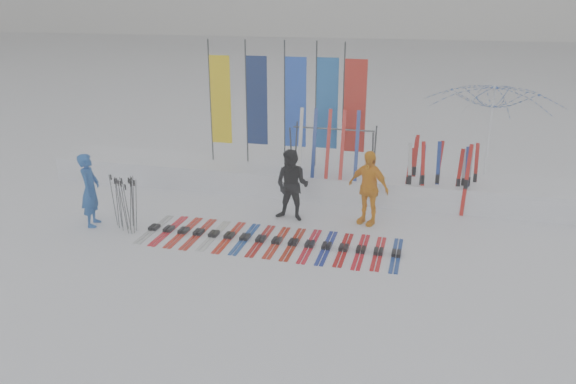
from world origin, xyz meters
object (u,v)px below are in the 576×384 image
(person_black, at_px, (292,185))
(person_yellow, at_px, (368,188))
(person_blue, at_px, (90,190))
(ski_rack, at_px, (333,145))
(ski_row, at_px, (268,240))
(tent_canopy, at_px, (488,141))

(person_black, xyz_separation_m, person_yellow, (1.68, 0.21, 0.02))
(person_blue, relative_size, ski_rack, 0.80)
(person_blue, bearing_deg, ski_row, -104.51)
(person_black, height_order, ski_rack, ski_rack)
(person_yellow, relative_size, ski_row, 0.31)
(person_yellow, bearing_deg, ski_rack, 150.42)
(person_black, xyz_separation_m, ski_rack, (0.62, 1.65, 0.57))
(ski_row, bearing_deg, ski_rack, 75.04)
(tent_canopy, xyz_separation_m, ski_row, (-4.45, -3.95, -1.44))
(person_black, distance_m, person_yellow, 1.69)
(tent_canopy, bearing_deg, person_yellow, -137.12)
(person_yellow, bearing_deg, person_black, -148.90)
(tent_canopy, xyz_separation_m, ski_rack, (-3.66, -0.98, -0.09))
(ski_rack, bearing_deg, ski_row, -104.96)
(person_black, bearing_deg, ski_row, -90.84)
(tent_canopy, distance_m, ski_row, 6.12)
(person_blue, height_order, tent_canopy, tent_canopy)
(tent_canopy, bearing_deg, ski_row, -138.44)
(person_blue, bearing_deg, person_yellow, -90.40)
(ski_row, xyz_separation_m, ski_rack, (0.79, 2.97, 1.35))
(person_blue, xyz_separation_m, ski_rack, (4.83, 3.06, 0.56))
(person_black, height_order, ski_row, person_black)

